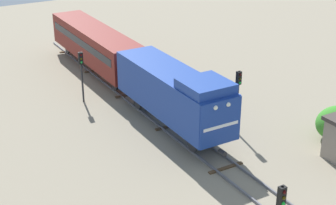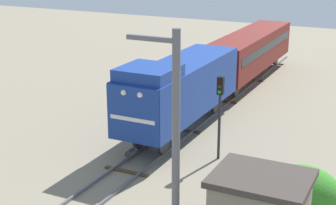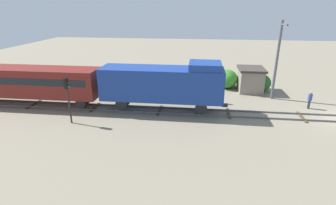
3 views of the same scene
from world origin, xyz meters
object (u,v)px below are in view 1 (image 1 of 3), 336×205
(passenger_car_leading, at_px, (95,43))
(traffic_signal_mid, at_px, (238,91))
(locomotive, at_px, (174,92))
(traffic_signal_far, at_px, (81,68))

(passenger_car_leading, relative_size, traffic_signal_mid, 3.21)
(locomotive, xyz_separation_m, passenger_car_leading, (0.00, 13.34, -0.25))
(locomotive, distance_m, traffic_signal_mid, 4.23)
(traffic_signal_far, bearing_deg, passenger_car_leading, 58.56)
(passenger_car_leading, bearing_deg, locomotive, -90.00)
(passenger_car_leading, relative_size, traffic_signal_far, 3.52)
(locomotive, relative_size, traffic_signal_mid, 2.66)
(locomotive, distance_m, passenger_car_leading, 13.34)
(locomotive, distance_m, traffic_signal_far, 8.27)
(traffic_signal_far, bearing_deg, traffic_signal_mid, -54.87)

